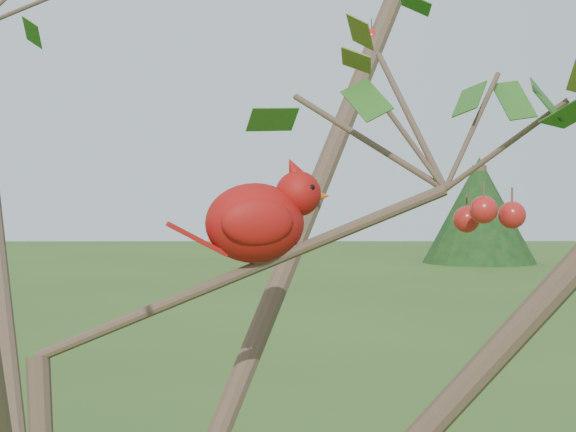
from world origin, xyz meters
name	(u,v)px	position (x,y,z in m)	size (l,w,h in m)	color
crabapple_tree	(67,247)	(0.03, -0.02, 2.12)	(2.35, 2.05, 2.95)	#483627
cardinal	(260,219)	(0.28, 0.07, 2.16)	(0.24, 0.14, 0.17)	#A6120E
distant_trees	(282,220)	(0.36, 23.07, 1.50)	(35.57, 11.76, 3.38)	#483627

